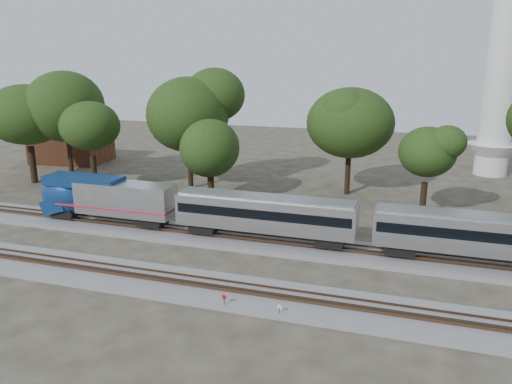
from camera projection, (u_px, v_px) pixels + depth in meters
The scene contains 14 objects.
ground at pixel (188, 264), 40.83m from camera, with size 160.00×160.00×0.00m, color #383328.
track_far at pixel (215, 237), 46.29m from camera, with size 160.00×5.00×0.73m.
track_near at pixel (165, 282), 37.10m from camera, with size 160.00×5.00×0.73m.
switch_stand_red at pixel (224, 300), 33.29m from camera, with size 0.35×0.09×1.10m.
switch_stand_white at pixel (279, 310), 32.19m from camera, with size 0.31×0.09×0.99m.
switch_lever at pixel (220, 304), 33.99m from camera, with size 0.50×0.30×0.30m, color #512D19.
brick_building at pixel (71, 145), 79.41m from camera, with size 11.81×8.79×5.39m.
tree_0 at pixel (27, 115), 64.56m from camera, with size 9.22×9.22×12.99m.
tree_1 at pixel (65, 107), 64.61m from camera, with size 10.25×10.25×14.45m.
tree_2 at pixel (90, 126), 60.78m from camera, with size 8.31×8.31×11.72m.
tree_3 at pixel (188, 114), 61.59m from camera, with size 9.59×9.59×13.52m.
tree_4 at pixel (210, 148), 55.78m from camera, with size 6.56×6.56×9.25m.
tree_5 at pixel (350, 123), 59.15m from camera, with size 8.88×8.88×12.52m.
tree_6 at pixel (427, 152), 50.62m from camera, with size 7.14×7.14×10.07m.
Camera 1 is at (16.78, -34.34, 16.52)m, focal length 35.00 mm.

